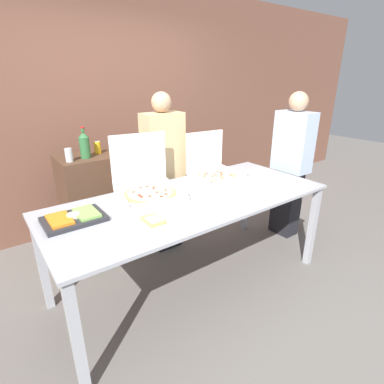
{
  "coord_description": "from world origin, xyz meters",
  "views": [
    {
      "loc": [
        -1.35,
        -1.83,
        1.78
      ],
      "look_at": [
        0.0,
        0.0,
        0.89
      ],
      "focal_mm": 28.0,
      "sensor_mm": 36.0,
      "label": 1
    }
  ],
  "objects_px": {
    "pizza_box_near_right": "(147,185)",
    "paper_plate_front_left": "(153,221)",
    "pizza_box_near_left": "(214,170)",
    "soda_bottle": "(84,145)",
    "soda_can_silver": "(69,155)",
    "soda_can_colored": "(97,147)",
    "veggie_tray": "(74,218)",
    "person_guest_cap": "(291,164)",
    "person_guest_plaid": "(164,172)"
  },
  "relations": [
    {
      "from": "pizza_box_near_left",
      "to": "soda_can_silver",
      "type": "relative_size",
      "value": 3.84
    },
    {
      "from": "pizza_box_near_left",
      "to": "pizza_box_near_right",
      "type": "relative_size",
      "value": 0.83
    },
    {
      "from": "pizza_box_near_right",
      "to": "soda_can_silver",
      "type": "xyz_separation_m",
      "value": [
        -0.42,
        0.67,
        0.18
      ]
    },
    {
      "from": "paper_plate_front_left",
      "to": "soda_bottle",
      "type": "xyz_separation_m",
      "value": [
        -0.04,
        1.19,
        0.32
      ]
    },
    {
      "from": "veggie_tray",
      "to": "person_guest_plaid",
      "type": "height_order",
      "value": "person_guest_plaid"
    },
    {
      "from": "pizza_box_near_right",
      "to": "paper_plate_front_left",
      "type": "bearing_deg",
      "value": -105.73
    },
    {
      "from": "paper_plate_front_left",
      "to": "person_guest_cap",
      "type": "distance_m",
      "value": 1.96
    },
    {
      "from": "pizza_box_near_left",
      "to": "soda_can_colored",
      "type": "height_order",
      "value": "pizza_box_near_left"
    },
    {
      "from": "paper_plate_front_left",
      "to": "person_guest_plaid",
      "type": "relative_size",
      "value": 0.15
    },
    {
      "from": "soda_can_silver",
      "to": "person_guest_plaid",
      "type": "relative_size",
      "value": 0.08
    },
    {
      "from": "pizza_box_near_right",
      "to": "person_guest_cap",
      "type": "height_order",
      "value": "person_guest_cap"
    },
    {
      "from": "soda_can_silver",
      "to": "soda_can_colored",
      "type": "xyz_separation_m",
      "value": [
        0.32,
        0.15,
        0.0
      ]
    },
    {
      "from": "pizza_box_near_right",
      "to": "person_guest_cap",
      "type": "xyz_separation_m",
      "value": [
        1.71,
        -0.17,
        -0.08
      ]
    },
    {
      "from": "soda_bottle",
      "to": "soda_can_colored",
      "type": "xyz_separation_m",
      "value": [
        0.15,
        0.1,
        -0.07
      ]
    },
    {
      "from": "soda_can_silver",
      "to": "soda_can_colored",
      "type": "height_order",
      "value": "same"
    },
    {
      "from": "soda_can_silver",
      "to": "person_guest_cap",
      "type": "height_order",
      "value": "person_guest_cap"
    },
    {
      "from": "pizza_box_near_left",
      "to": "paper_plate_front_left",
      "type": "bearing_deg",
      "value": -147.71
    },
    {
      "from": "pizza_box_near_right",
      "to": "veggie_tray",
      "type": "bearing_deg",
      "value": -159.05
    },
    {
      "from": "paper_plate_front_left",
      "to": "soda_can_colored",
      "type": "xyz_separation_m",
      "value": [
        0.12,
        1.3,
        0.26
      ]
    },
    {
      "from": "person_guest_plaid",
      "to": "person_guest_cap",
      "type": "distance_m",
      "value": 1.43
    },
    {
      "from": "pizza_box_near_left",
      "to": "person_guest_cap",
      "type": "distance_m",
      "value": 0.99
    },
    {
      "from": "pizza_box_near_right",
      "to": "soda_can_colored",
      "type": "distance_m",
      "value": 0.84
    },
    {
      "from": "soda_bottle",
      "to": "person_guest_plaid",
      "type": "distance_m",
      "value": 0.8
    },
    {
      "from": "pizza_box_near_left",
      "to": "pizza_box_near_right",
      "type": "distance_m",
      "value": 0.75
    },
    {
      "from": "paper_plate_front_left",
      "to": "soda_bottle",
      "type": "relative_size",
      "value": 0.85
    },
    {
      "from": "pizza_box_near_right",
      "to": "veggie_tray",
      "type": "height_order",
      "value": "pizza_box_near_right"
    },
    {
      "from": "pizza_box_near_left",
      "to": "soda_bottle",
      "type": "height_order",
      "value": "soda_bottle"
    },
    {
      "from": "veggie_tray",
      "to": "person_guest_cap",
      "type": "height_order",
      "value": "person_guest_cap"
    },
    {
      "from": "pizza_box_near_left",
      "to": "soda_can_colored",
      "type": "relative_size",
      "value": 3.84
    },
    {
      "from": "veggie_tray",
      "to": "soda_can_colored",
      "type": "xyz_separation_m",
      "value": [
        0.54,
        0.95,
        0.25
      ]
    },
    {
      "from": "pizza_box_near_left",
      "to": "soda_bottle",
      "type": "relative_size",
      "value": 1.62
    },
    {
      "from": "soda_bottle",
      "to": "soda_can_silver",
      "type": "bearing_deg",
      "value": -165.53
    },
    {
      "from": "paper_plate_front_left",
      "to": "soda_bottle",
      "type": "height_order",
      "value": "soda_bottle"
    },
    {
      "from": "paper_plate_front_left",
      "to": "soda_can_silver",
      "type": "xyz_separation_m",
      "value": [
        -0.2,
        1.15,
        0.26
      ]
    },
    {
      "from": "pizza_box_near_left",
      "to": "paper_plate_front_left",
      "type": "xyz_separation_m",
      "value": [
        -0.97,
        -0.5,
        -0.06
      ]
    },
    {
      "from": "pizza_box_near_left",
      "to": "soda_bottle",
      "type": "distance_m",
      "value": 1.25
    },
    {
      "from": "soda_can_silver",
      "to": "pizza_box_near_right",
      "type": "bearing_deg",
      "value": -57.89
    },
    {
      "from": "person_guest_plaid",
      "to": "person_guest_cap",
      "type": "relative_size",
      "value": 1.01
    },
    {
      "from": "veggie_tray",
      "to": "soda_bottle",
      "type": "xyz_separation_m",
      "value": [
        0.39,
        0.85,
        0.31
      ]
    },
    {
      "from": "person_guest_plaid",
      "to": "soda_can_silver",
      "type": "bearing_deg",
      "value": -16.98
    },
    {
      "from": "paper_plate_front_left",
      "to": "soda_can_silver",
      "type": "height_order",
      "value": "soda_can_silver"
    },
    {
      "from": "pizza_box_near_right",
      "to": "soda_bottle",
      "type": "distance_m",
      "value": 0.8
    },
    {
      "from": "pizza_box_near_right",
      "to": "pizza_box_near_left",
      "type": "bearing_deg",
      "value": 10.92
    },
    {
      "from": "person_guest_cap",
      "to": "soda_bottle",
      "type": "bearing_deg",
      "value": 65.81
    },
    {
      "from": "soda_can_colored",
      "to": "veggie_tray",
      "type": "bearing_deg",
      "value": -119.69
    },
    {
      "from": "pizza_box_near_left",
      "to": "soda_can_silver",
      "type": "height_order",
      "value": "pizza_box_near_left"
    },
    {
      "from": "paper_plate_front_left",
      "to": "person_guest_plaid",
      "type": "height_order",
      "value": "person_guest_plaid"
    },
    {
      "from": "soda_can_silver",
      "to": "person_guest_plaid",
      "type": "xyz_separation_m",
      "value": [
        0.84,
        -0.26,
        -0.25
      ]
    },
    {
      "from": "person_guest_cap",
      "to": "person_guest_plaid",
      "type": "bearing_deg",
      "value": 65.61
    },
    {
      "from": "pizza_box_near_left",
      "to": "pizza_box_near_right",
      "type": "bearing_deg",
      "value": -173.28
    }
  ]
}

